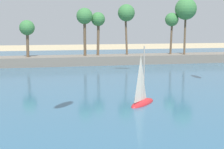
{
  "coord_description": "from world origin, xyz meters",
  "views": [
    {
      "loc": [
        -3.94,
        -5.81,
        7.49
      ],
      "look_at": [
        -0.07,
        12.54,
        4.66
      ],
      "focal_mm": 50.64,
      "sensor_mm": 36.0,
      "label": 1
    }
  ],
  "objects": [
    {
      "name": "sea",
      "position": [
        0.0,
        52.67,
        0.03
      ],
      "size": [
        220.0,
        88.34,
        0.06
      ],
      "primitive_type": "cube",
      "color": "#33607F",
      "rests_on": "ground"
    },
    {
      "name": "sailboat_mid_bay",
      "position": [
        5.12,
        22.93,
        0.61
      ],
      "size": [
        3.76,
        3.9,
        6.05
      ],
      "color": "red",
      "rests_on": "sea"
    },
    {
      "name": "palm_headland",
      "position": [
        0.04,
        56.78,
        2.79
      ],
      "size": [
        119.55,
        6.28,
        13.39
      ],
      "color": "slate",
      "rests_on": "ground"
    }
  ]
}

